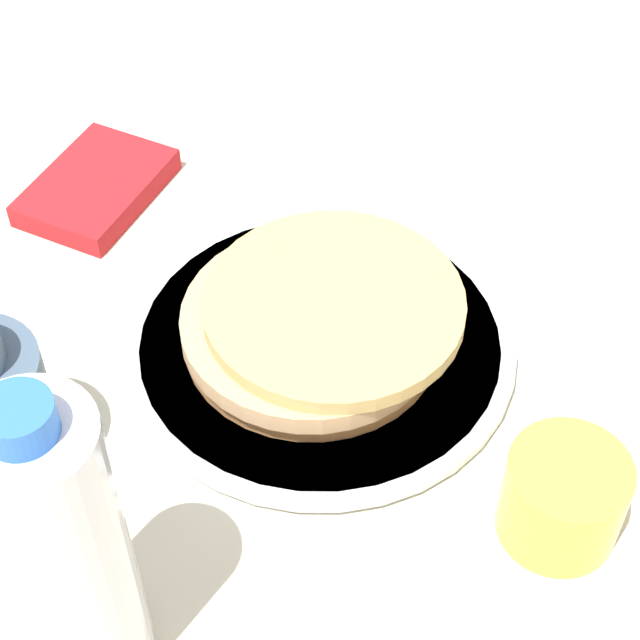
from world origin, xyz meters
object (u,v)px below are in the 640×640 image
at_px(plate, 320,344).
at_px(water_bottle_near, 65,554).
at_px(pancake_stack, 316,320).
at_px(juice_glass, 563,498).

height_order(plate, water_bottle_near, water_bottle_near).
height_order(plate, pancake_stack, pancake_stack).
xyz_separation_m(plate, water_bottle_near, (0.26, -0.06, 0.10)).
distance_m(plate, pancake_stack, 0.03).
xyz_separation_m(plate, juice_glass, (0.10, 0.19, 0.03)).
bearing_deg(pancake_stack, water_bottle_near, -11.61).
xyz_separation_m(pancake_stack, juice_glass, (0.09, 0.19, -0.00)).
xyz_separation_m(plate, pancake_stack, (0.00, -0.00, 0.03)).
bearing_deg(water_bottle_near, pancake_stack, 168.39).
relative_size(pancake_stack, juice_glass, 2.55).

